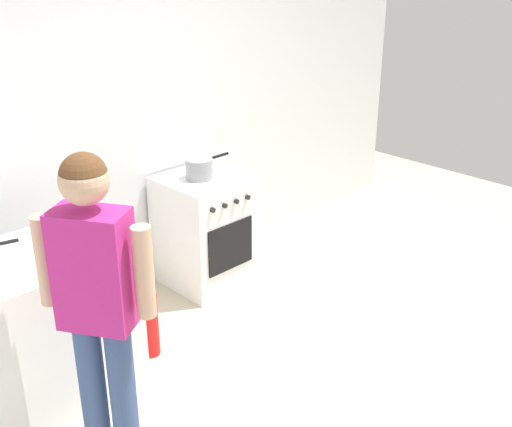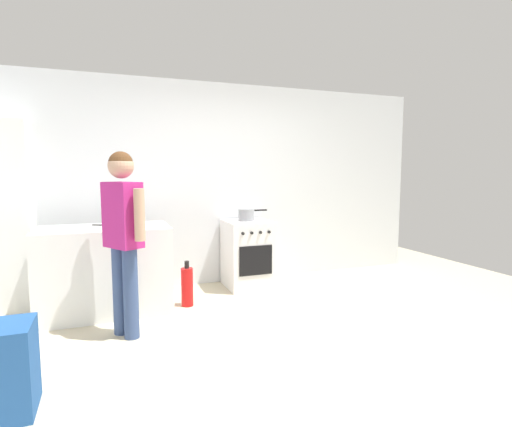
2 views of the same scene
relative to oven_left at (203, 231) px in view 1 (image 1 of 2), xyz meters
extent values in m
plane|color=beige|center=(-0.35, -1.58, -0.43)|extent=(8.00, 8.00, 0.00)
cube|color=silver|center=(-0.35, 0.37, 0.87)|extent=(6.00, 0.10, 2.60)
cube|color=white|center=(-1.70, -0.38, 0.02)|extent=(1.30, 0.70, 0.90)
cube|color=white|center=(0.00, 0.00, 0.00)|extent=(0.56, 0.60, 0.85)
cube|color=black|center=(0.00, -0.30, -0.03)|extent=(0.42, 0.01, 0.36)
cylinder|color=black|center=(-0.13, -0.12, 0.42)|extent=(0.18, 0.18, 0.01)
cylinder|color=black|center=(0.13, -0.12, 0.42)|extent=(0.18, 0.18, 0.01)
cylinder|color=black|center=(-0.13, 0.12, 0.42)|extent=(0.18, 0.18, 0.01)
cylinder|color=black|center=(0.13, 0.12, 0.42)|extent=(0.18, 0.18, 0.01)
cylinder|color=black|center=(-0.17, -0.31, 0.31)|extent=(0.04, 0.02, 0.04)
cylinder|color=black|center=(-0.06, -0.31, 0.31)|extent=(0.04, 0.02, 0.04)
cylinder|color=black|center=(0.06, -0.31, 0.31)|extent=(0.04, 0.02, 0.04)
cylinder|color=black|center=(0.17, -0.31, 0.31)|extent=(0.04, 0.02, 0.04)
cylinder|color=gray|center=(-0.01, 0.00, 0.50)|extent=(0.20, 0.20, 0.15)
cylinder|color=black|center=(0.18, 0.00, 0.55)|extent=(0.18, 0.02, 0.02)
cube|color=silver|center=(-1.62, -0.42, 0.48)|extent=(0.21, 0.13, 0.01)
cube|color=black|center=(-1.47, -0.49, 0.48)|extent=(0.11, 0.07, 0.01)
cube|color=black|center=(-1.53, -0.15, 0.48)|extent=(0.11, 0.05, 0.01)
cylinder|color=#384C7A|center=(-1.49, -1.15, -0.02)|extent=(0.13, 0.13, 0.81)
cylinder|color=#384C7A|center=(-1.58, -1.02, -0.02)|extent=(0.13, 0.13, 0.81)
cube|color=#B7267A|center=(-1.53, -1.08, 0.67)|extent=(0.35, 0.39, 0.57)
cylinder|color=tan|center=(-1.41, -1.29, 0.68)|extent=(0.09, 0.09, 0.44)
cylinder|color=tan|center=(-1.66, -0.88, 0.68)|extent=(0.09, 0.09, 0.44)
sphere|color=tan|center=(-1.53, -1.08, 1.09)|extent=(0.22, 0.22, 0.22)
sphere|color=brown|center=(-1.53, -1.08, 1.11)|extent=(0.21, 0.21, 0.21)
cylinder|color=red|center=(-0.87, -0.48, -0.22)|extent=(0.13, 0.13, 0.42)
cylinder|color=black|center=(-0.87, -0.48, 0.03)|extent=(0.05, 0.05, 0.08)
camera|label=1|loc=(-2.80, -3.40, 2.04)|focal=45.00mm
camera|label=2|loc=(-1.66, -4.73, 1.05)|focal=28.00mm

